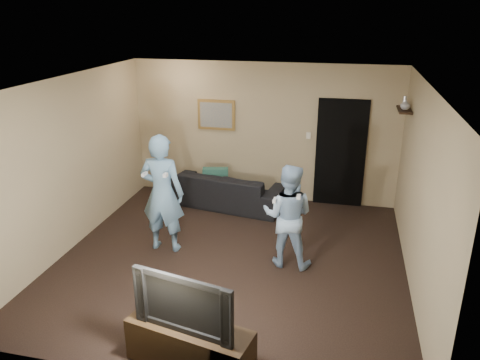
% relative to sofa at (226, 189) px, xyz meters
% --- Properties ---
extents(ground, '(5.00, 5.00, 0.00)m').
position_rel_sofa_xyz_m(ground, '(0.58, -1.95, -0.32)').
color(ground, black).
rests_on(ground, ground).
extents(ceiling, '(5.00, 5.00, 0.04)m').
position_rel_sofa_xyz_m(ceiling, '(0.58, -1.95, 2.28)').
color(ceiling, silver).
rests_on(ceiling, wall_back).
extents(wall_back, '(5.00, 0.04, 2.60)m').
position_rel_sofa_xyz_m(wall_back, '(0.58, 0.55, 0.98)').
color(wall_back, tan).
rests_on(wall_back, ground).
extents(wall_front, '(5.00, 0.04, 2.60)m').
position_rel_sofa_xyz_m(wall_front, '(0.58, -4.45, 0.98)').
color(wall_front, tan).
rests_on(wall_front, ground).
extents(wall_left, '(0.04, 5.00, 2.60)m').
position_rel_sofa_xyz_m(wall_left, '(-1.92, -1.95, 0.98)').
color(wall_left, tan).
rests_on(wall_left, ground).
extents(wall_right, '(0.04, 5.00, 2.60)m').
position_rel_sofa_xyz_m(wall_right, '(3.08, -1.95, 0.98)').
color(wall_right, tan).
rests_on(wall_right, ground).
extents(sofa, '(2.27, 1.19, 0.63)m').
position_rel_sofa_xyz_m(sofa, '(0.00, 0.00, 0.00)').
color(sofa, black).
rests_on(sofa, ground).
extents(throw_pillow, '(0.49, 0.25, 0.47)m').
position_rel_sofa_xyz_m(throw_pillow, '(-0.21, 0.00, 0.16)').
color(throw_pillow, '#18483E').
rests_on(throw_pillow, sofa).
extents(painting_frame, '(0.72, 0.05, 0.57)m').
position_rel_sofa_xyz_m(painting_frame, '(-0.32, 0.53, 1.28)').
color(painting_frame, olive).
rests_on(painting_frame, wall_back).
extents(painting_canvas, '(0.62, 0.01, 0.47)m').
position_rel_sofa_xyz_m(painting_canvas, '(-0.32, 0.50, 1.28)').
color(painting_canvas, slate).
rests_on(painting_canvas, painting_frame).
extents(doorway, '(0.90, 0.06, 2.00)m').
position_rel_sofa_xyz_m(doorway, '(2.03, 0.52, 0.68)').
color(doorway, black).
rests_on(doorway, ground).
extents(light_switch, '(0.08, 0.02, 0.12)m').
position_rel_sofa_xyz_m(light_switch, '(1.43, 0.53, 0.98)').
color(light_switch, silver).
rests_on(light_switch, wall_back).
extents(wall_shelf, '(0.20, 0.60, 0.03)m').
position_rel_sofa_xyz_m(wall_shelf, '(2.97, -0.15, 1.67)').
color(wall_shelf, black).
rests_on(wall_shelf, wall_right).
extents(shelf_vase, '(0.15, 0.15, 0.16)m').
position_rel_sofa_xyz_m(shelf_vase, '(2.97, -0.20, 1.77)').
color(shelf_vase, '#ACACB1').
rests_on(shelf_vase, wall_shelf).
extents(shelf_figurine, '(0.06, 0.06, 0.18)m').
position_rel_sofa_xyz_m(shelf_figurine, '(2.97, -0.04, 1.78)').
color(shelf_figurine, white).
rests_on(shelf_figurine, wall_shelf).
extents(tv_console, '(1.38, 0.69, 0.47)m').
position_rel_sofa_xyz_m(tv_console, '(0.70, -4.17, -0.07)').
color(tv_console, black).
rests_on(tv_console, ground).
extents(television, '(1.10, 0.37, 0.63)m').
position_rel_sofa_xyz_m(television, '(0.70, -4.17, 0.49)').
color(television, black).
rests_on(television, tv_console).
extents(wii_player_left, '(0.67, 0.51, 1.82)m').
position_rel_sofa_xyz_m(wii_player_left, '(-0.50, -1.85, 0.59)').
color(wii_player_left, '#6993B6').
rests_on(wii_player_left, ground).
extents(wii_player_right, '(0.77, 0.62, 1.51)m').
position_rel_sofa_xyz_m(wii_player_right, '(1.39, -1.88, 0.44)').
color(wii_player_right, '#93B4D6').
rests_on(wii_player_right, ground).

